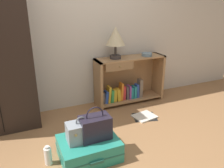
{
  "coord_description": "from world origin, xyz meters",
  "views": [
    {
      "loc": [
        -0.81,
        -1.76,
        1.57
      ],
      "look_at": [
        0.3,
        0.77,
        0.55
      ],
      "focal_mm": 36.23,
      "sensor_mm": 36.0,
      "label": 1
    }
  ],
  "objects": [
    {
      "name": "bookshelf",
      "position": [
        0.8,
        1.28,
        0.35
      ],
      "size": [
        1.12,
        0.34,
        0.75
      ],
      "color": "#A37A51",
      "rests_on": "ground_plane"
    },
    {
      "name": "train_case",
      "position": [
        -0.29,
        0.19,
        0.32
      ],
      "size": [
        0.29,
        0.19,
        0.27
      ],
      "color": "#8E99A3",
      "rests_on": "suitcase_large"
    },
    {
      "name": "suitcase_large",
      "position": [
        -0.23,
        0.17,
        0.11
      ],
      "size": [
        0.61,
        0.5,
        0.22
      ],
      "color": "teal",
      "rests_on": "ground_plane"
    },
    {
      "name": "handbag",
      "position": [
        -0.15,
        0.17,
        0.34
      ],
      "size": [
        0.31,
        0.2,
        0.36
      ],
      "color": "#231E2D",
      "rests_on": "suitcase_large"
    },
    {
      "name": "bowl",
      "position": [
        1.11,
        1.23,
        0.77
      ],
      "size": [
        0.16,
        0.16,
        0.05
      ],
      "primitive_type": "cylinder",
      "color": "slate",
      "rests_on": "bookshelf"
    },
    {
      "name": "table_lamp",
      "position": [
        0.58,
        1.27,
        1.07
      ],
      "size": [
        0.29,
        0.29,
        0.47
      ],
      "color": "#3D3838",
      "rests_on": "bookshelf"
    },
    {
      "name": "ground_plane",
      "position": [
        0.0,
        0.0,
        0.0
      ],
      "size": [
        9.0,
        9.0,
        0.0
      ],
      "primitive_type": "plane",
      "color": "#9E7047"
    },
    {
      "name": "open_book_on_floor",
      "position": [
        0.78,
        0.68,
        0.01
      ],
      "size": [
        0.38,
        0.35,
        0.02
      ],
      "color": "white",
      "rests_on": "ground_plane"
    },
    {
      "name": "bottle",
      "position": [
        -0.64,
        0.23,
        0.1
      ],
      "size": [
        0.08,
        0.08,
        0.21
      ],
      "color": "white",
      "rests_on": "ground_plane"
    },
    {
      "name": "back_wall",
      "position": [
        0.0,
        1.5,
        1.3
      ],
      "size": [
        6.4,
        0.1,
        2.6
      ],
      "primitive_type": "cube",
      "color": "beige",
      "rests_on": "ground_plane"
    }
  ]
}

